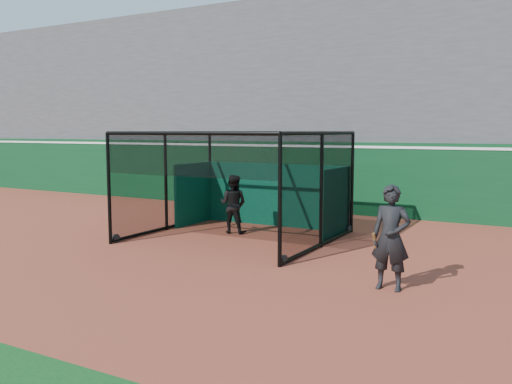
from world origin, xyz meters
The scene contains 6 objects.
ground centered at (0.00, 0.00, 0.00)m, with size 120.00×120.00×0.00m, color #97402C.
outfield_wall centered at (0.00, 8.50, 1.29)m, with size 50.00×0.50×2.50m.
grandstand centered at (0.00, 12.27, 4.48)m, with size 50.00×7.85×8.95m.
batting_cage centered at (-0.56, 2.92, 1.42)m, with size 4.95×4.68×2.84m.
batter centered at (-1.02, 3.44, 0.83)m, with size 0.80×0.63×1.65m, color black.
on_deck_player centered at (4.37, 0.11, 0.96)m, with size 0.71×0.48×1.93m.
Camera 1 is at (6.93, -9.53, 2.90)m, focal length 38.00 mm.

